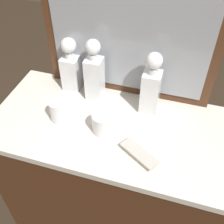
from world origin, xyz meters
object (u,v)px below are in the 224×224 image
crystal_decanter_rear (94,75)px  crystal_decanter_center (151,88)px  crystal_tumbler_right (103,124)px  crystal_decanter_far_right (71,69)px  crystal_tumbler_center (59,111)px  silver_brush_center (139,154)px

crystal_decanter_rear → crystal_decanter_center: size_ratio=1.02×
crystal_decanter_center → crystal_decanter_rear: bearing=177.2°
crystal_decanter_rear → crystal_decanter_center: 0.26m
crystal_tumbler_right → crystal_decanter_far_right: bearing=134.7°
crystal_decanter_center → crystal_tumbler_right: (-0.16, -0.19, -0.08)m
crystal_decanter_center → crystal_decanter_far_right: crystal_decanter_center is taller
crystal_tumbler_center → crystal_tumbler_right: crystal_tumbler_center is taller
silver_brush_center → crystal_tumbler_right: bearing=153.4°
crystal_decanter_far_right → crystal_tumbler_center: crystal_decanter_far_right is taller
crystal_decanter_center → crystal_tumbler_right: bearing=-130.0°
crystal_decanter_far_right → silver_brush_center: crystal_decanter_far_right is taller
crystal_decanter_far_right → crystal_tumbler_right: (0.23, -0.24, -0.07)m
crystal_tumbler_center → crystal_tumbler_right: (0.20, -0.01, -0.00)m
crystal_decanter_rear → crystal_decanter_far_right: (-0.13, 0.04, -0.02)m
crystal_decanter_far_right → crystal_tumbler_center: size_ratio=2.73×
crystal_tumbler_center → crystal_decanter_far_right: bearing=98.0°
crystal_tumbler_right → silver_brush_center: size_ratio=0.54×
crystal_tumbler_right → silver_brush_center: (0.18, -0.09, -0.03)m
crystal_decanter_center → crystal_tumbler_right: size_ratio=3.26×
crystal_decanter_rear → crystal_decanter_center: (0.26, -0.01, -0.00)m
crystal_decanter_center → silver_brush_center: bearing=-86.2°
crystal_tumbler_center → crystal_decanter_center: bearing=26.0°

